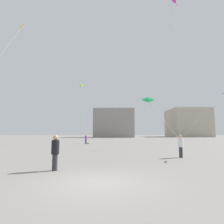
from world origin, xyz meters
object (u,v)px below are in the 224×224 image
at_px(person_in_purple, 86,139).
at_px(kite_amber_delta, 21,27).
at_px(person_in_white, 181,145).
at_px(kite_magenta_diamond, 174,0).
at_px(kite_emerald_delta, 149,100).
at_px(building_centre_hall, 187,123).
at_px(kite_lime_diamond, 81,87).
at_px(handbag_beside_flyer, 88,143).
at_px(person_in_black, 55,151).
at_px(building_left_hall, 114,123).

height_order(person_in_purple, kite_amber_delta, kite_amber_delta).
distance_m(person_in_purple, person_in_white, 19.96).
height_order(kite_magenta_diamond, kite_emerald_delta, kite_magenta_diamond).
xyz_separation_m(kite_amber_delta, building_centre_hall, (44.47, 74.31, -6.28)).
bearing_deg(building_centre_hall, kite_amber_delta, -120.90).
relative_size(person_in_white, kite_lime_diamond, 0.19).
bearing_deg(building_centre_hall, person_in_white, -110.71).
relative_size(person_in_purple, kite_emerald_delta, 0.19).
relative_size(kite_magenta_diamond, kite_lime_diamond, 1.49).
bearing_deg(kite_lime_diamond, person_in_white, -57.59).
bearing_deg(kite_emerald_delta, kite_magenta_diamond, -72.18).
bearing_deg(handbag_beside_flyer, kite_amber_delta, -110.32).
relative_size(kite_magenta_diamond, kite_emerald_delta, 1.72).
xyz_separation_m(person_in_purple, person_in_white, (10.35, -17.06, 0.11)).
bearing_deg(person_in_purple, person_in_black, -61.67).
xyz_separation_m(person_in_purple, person_in_black, (2.28, -22.24, 0.12)).
bearing_deg(person_in_white, person_in_purple, 158.52).
bearing_deg(building_centre_hall, person_in_purple, -123.22).
relative_size(person_in_white, building_centre_hall, 0.09).
bearing_deg(kite_amber_delta, kite_emerald_delta, 17.38).
distance_m(building_centre_hall, handbag_beside_flyer, 72.54).
xyz_separation_m(person_in_black, building_centre_hall, (37.44, 82.90, 5.73)).
bearing_deg(kite_amber_delta, kite_lime_diamond, 76.39).
relative_size(person_in_purple, kite_amber_delta, 0.13).
height_order(kite_amber_delta, building_left_hall, kite_amber_delta).
xyz_separation_m(person_in_white, person_in_black, (-8.06, -5.18, 0.02)).
distance_m(kite_emerald_delta, building_centre_hall, 76.28).
bearing_deg(handbag_beside_flyer, kite_magenta_diamond, -54.31).
relative_size(person_in_black, kite_lime_diamond, 0.19).
bearing_deg(building_left_hall, person_in_white, -84.23).
distance_m(person_in_black, kite_amber_delta, 16.36).
xyz_separation_m(person_in_white, kite_emerald_delta, (-1.09, 7.79, 4.90)).
bearing_deg(person_in_black, person_in_purple, 179.26).
distance_m(person_in_white, kite_magenta_diamond, 14.07).
height_order(building_centre_hall, handbag_beside_flyer, building_centre_hall).
bearing_deg(handbag_beside_flyer, kite_emerald_delta, -46.44).
distance_m(person_in_white, handbag_beside_flyer, 19.88).
relative_size(kite_magenta_diamond, kite_amber_delta, 1.15).
relative_size(person_in_white, building_left_hall, 0.10).
distance_m(person_in_white, kite_lime_diamond, 23.43).
bearing_deg(kite_lime_diamond, kite_emerald_delta, -44.78).
height_order(kite_lime_diamond, handbag_beside_flyer, kite_lime_diamond).
distance_m(person_in_purple, building_centre_hall, 72.75).
bearing_deg(kite_magenta_diamond, person_in_black, -139.45).
bearing_deg(person_in_black, building_centre_hall, 149.09).
xyz_separation_m(kite_amber_delta, handbag_beside_flyer, (5.09, 13.75, -12.88)).
bearing_deg(person_in_purple, kite_amber_delta, -86.69).
distance_m(kite_emerald_delta, building_left_hall, 57.94).
distance_m(kite_lime_diamond, handbag_beside_flyer, 10.33).
height_order(kite_magenta_diamond, handbag_beside_flyer, kite_magenta_diamond).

